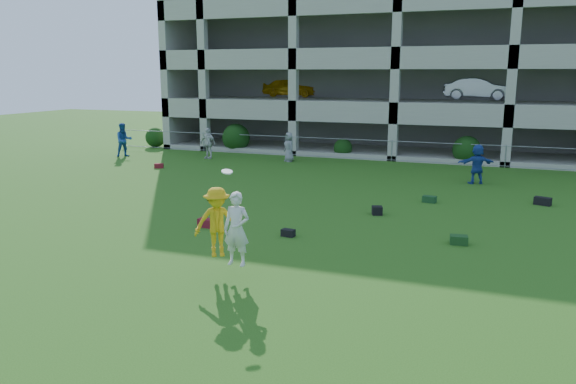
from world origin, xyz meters
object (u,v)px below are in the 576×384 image
at_px(bystander_d, 477,164).
at_px(bystander_b, 208,143).
at_px(bystander_c, 289,147).
at_px(frisbee_contest, 223,224).
at_px(bystander_a, 124,140).
at_px(crate_d, 377,210).
at_px(parking_garage, 418,56).

bearing_deg(bystander_d, bystander_b, -34.83).
distance_m(bystander_c, frisbee_contest, 18.22).
relative_size(bystander_a, bystander_d, 1.11).
height_order(bystander_c, crate_d, bystander_c).
bearing_deg(crate_d, bystander_d, 67.21).
relative_size(bystander_a, bystander_c, 1.22).
xyz_separation_m(bystander_b, bystander_d, (14.99, -2.48, 0.01)).
xyz_separation_m(bystander_a, frisbee_contest, (14.70, -15.89, 0.31)).
distance_m(bystander_b, frisbee_contest, 19.54).
bearing_deg(parking_garage, bystander_b, -131.95).
relative_size(bystander_a, parking_garage, 0.07).
bearing_deg(frisbee_contest, bystander_a, 132.76).
bearing_deg(bystander_d, bystander_c, -42.14).
relative_size(bystander_c, bystander_d, 0.92).
bearing_deg(bystander_c, bystander_b, -131.01).
bearing_deg(bystander_b, bystander_c, 16.67).
distance_m(bystander_a, bystander_d, 20.08).
xyz_separation_m(bystander_a, parking_garage, (15.27, 12.47, 5.02)).
relative_size(frisbee_contest, parking_garage, 0.08).
bearing_deg(bystander_b, parking_garage, 57.93).
bearing_deg(bystander_c, frisbee_contest, -32.39).
bearing_deg(bystander_a, parking_garage, -9.14).
relative_size(bystander_b, bystander_d, 0.99).
xyz_separation_m(bystander_d, frisbee_contest, (-5.34, -14.51, 0.41)).
distance_m(crate_d, parking_garage, 21.91).
height_order(bystander_b, bystander_d, bystander_d).
bearing_deg(bystander_d, frisbee_contest, 44.36).
bearing_deg(bystander_b, bystander_d, 0.49).
height_order(frisbee_contest, parking_garage, parking_garage).
xyz_separation_m(bystander_a, bystander_c, (9.86, 1.67, -0.18)).
relative_size(bystander_c, frisbee_contest, 0.71).
bearing_deg(parking_garage, frisbee_contest, -91.15).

